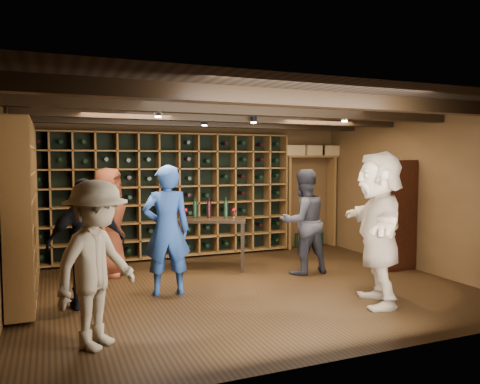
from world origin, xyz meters
name	(u,v)px	position (x,y,z in m)	size (l,w,h in m)	color
ground	(245,288)	(0.00, 0.00, 0.00)	(6.00, 6.00, 0.00)	black
room_shell	(244,113)	(0.00, 0.05, 2.42)	(6.00, 6.00, 6.00)	brown
wine_rack_back	(168,195)	(-0.52, 2.33, 1.15)	(4.65, 0.30, 2.20)	brown
wine_rack_left	(23,208)	(-2.83, 0.82, 1.15)	(0.30, 2.65, 2.20)	brown
crate_shelf	(310,170)	(2.41, 2.32, 1.57)	(1.20, 0.32, 2.07)	brown
display_cabinet	(393,216)	(2.71, 0.20, 0.86)	(0.55, 0.50, 1.75)	black
man_blue_shirt	(167,230)	(-1.08, 0.10, 0.86)	(0.63, 0.41, 1.72)	navy
man_grey_suit	(303,222)	(1.16, 0.42, 0.82)	(0.80, 0.62, 1.64)	black
guest_red_floral	(108,222)	(-1.68, 1.41, 0.83)	(0.81, 0.53, 1.67)	maroon
guest_woman_black	(87,243)	(-2.10, -0.08, 0.78)	(0.92, 0.38, 1.57)	black
guest_khaki	(97,264)	(-2.10, -1.37, 0.80)	(1.03, 0.59, 1.60)	#7B6E55
guest_beige	(379,228)	(1.25, -1.28, 0.95)	(1.76, 0.56, 1.89)	tan
tasting_table	(211,224)	(-0.07, 1.25, 0.74)	(1.23, 0.94, 1.11)	black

